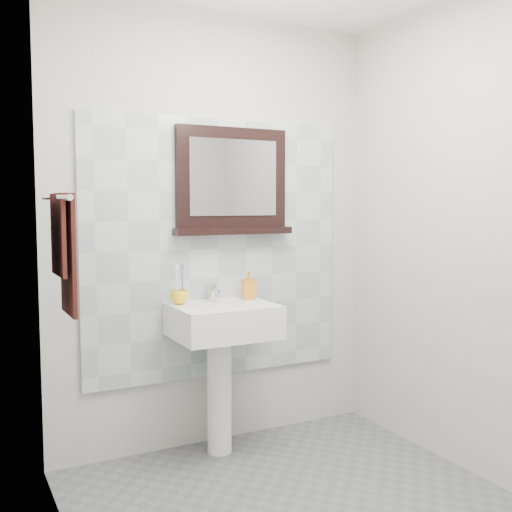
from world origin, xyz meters
The scene contains 11 objects.
back_wall centered at (0.00, 1.10, 1.25)m, with size 2.00×0.01×2.50m, color #B9B7B0.
left_wall centered at (-1.00, 0.00, 1.25)m, with size 0.01×2.20×2.50m, color #B9B7B0.
right_wall centered at (1.00, 0.00, 1.25)m, with size 0.01×2.20×2.50m, color #B9B7B0.
splashback centered at (0.00, 1.09, 1.15)m, with size 1.60×0.02×1.50m, color #B0B9BE.
pedestal_sink centered at (-0.07, 0.87, 0.68)m, with size 0.55×0.44×0.96m.
toothbrush_cup centered at (-0.28, 0.98, 0.90)m, with size 0.10×0.10×0.08m, color yellow.
toothbrushes centered at (-0.28, 0.98, 0.98)m, with size 0.05×0.04×0.21m.
soap_dispenser centered at (0.14, 0.97, 0.94)m, with size 0.07×0.08×0.16m, color #D45718.
framed_mirror centered at (0.08, 1.06, 1.53)m, with size 0.73×0.11×0.62m.
towel_bar centered at (-0.95, 0.68, 1.44)m, with size 0.07×0.40×0.03m.
hand_towel centered at (-0.94, 0.68, 1.23)m, with size 0.06×0.30×0.55m.
Camera 1 is at (-1.42, -2.11, 1.41)m, focal length 42.00 mm.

